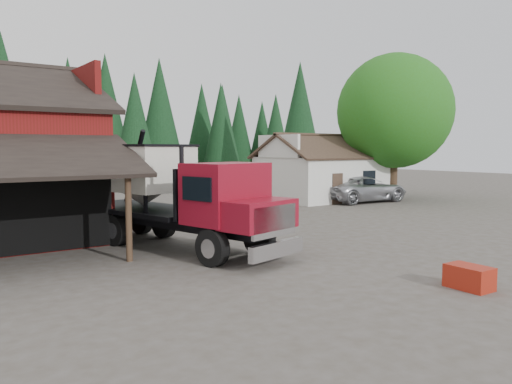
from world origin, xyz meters
TOP-DOWN VIEW (x-y plane):
  - ground at (0.00, 0.00)m, footprint 120.00×120.00m
  - farmhouse at (13.00, 13.00)m, footprint 8.60×6.42m
  - deciduous_tree at (17.01, 9.97)m, footprint 8.00×8.00m
  - conifer_backdrop at (0.00, 42.00)m, footprint 76.00×16.00m
  - near_pine_b at (6.00, 30.00)m, footprint 3.96×3.96m
  - near_pine_c at (22.00, 26.00)m, footprint 4.84×4.84m
  - near_pine_d at (-4.00, 34.00)m, footprint 5.28×5.28m
  - feed_truck at (-3.50, 3.29)m, footprint 4.78×9.95m
  - silver_car at (14.00, 10.00)m, footprint 6.45×3.37m
  - equip_box at (0.31, -6.00)m, footprint 0.74×1.12m

SIDE VIEW (x-z plane):
  - ground at x=0.00m, z-range 0.00..0.00m
  - conifer_backdrop at x=0.00m, z-range -8.00..8.00m
  - equip_box at x=0.31m, z-range 0.00..0.60m
  - silver_car at x=14.00m, z-range 0.00..1.73m
  - farmhouse at x=13.00m, z-range -0.66..3.99m
  - feed_truck at x=-3.50m, z-range -0.14..4.20m
  - near_pine_b at x=6.00m, z-range 0.69..11.09m
  - deciduous_tree at x=17.01m, z-range 0.81..11.01m
  - near_pine_c at x=22.00m, z-range 0.69..13.09m
  - near_pine_d at x=-4.00m, z-range 0.69..14.09m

